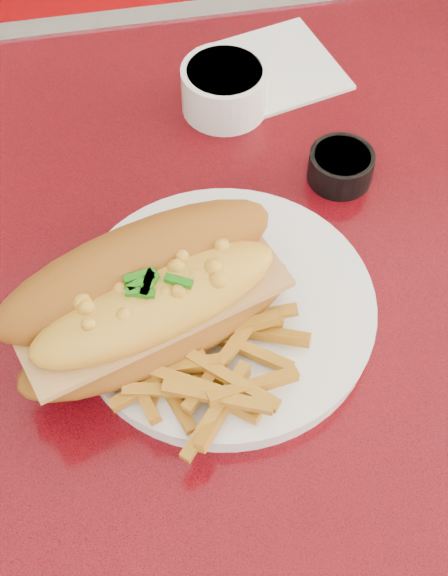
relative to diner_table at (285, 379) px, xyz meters
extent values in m
plane|color=silver|center=(0.00, 0.00, -0.61)|extent=(8.00, 8.00, 0.00)
cube|color=#B30B18|center=(0.00, 0.00, 0.14)|extent=(1.20, 0.80, 0.04)
cube|color=silver|center=(0.00, 0.40, 0.14)|extent=(1.22, 0.03, 0.04)
cylinder|color=silver|center=(0.00, 0.00, -0.24)|extent=(0.09, 0.09, 0.72)
cylinder|color=silver|center=(0.00, 0.00, -0.59)|extent=(0.52, 0.52, 0.03)
cube|color=#9D0A0D|center=(0.00, 0.78, -0.38)|extent=(1.20, 0.50, 0.45)
cylinder|color=white|center=(-0.07, -0.01, 0.17)|extent=(0.25, 0.25, 0.02)
cylinder|color=white|center=(-0.07, -0.01, 0.18)|extent=(0.26, 0.26, 0.00)
ellipsoid|color=#A05C19|center=(-0.12, -0.04, 0.20)|extent=(0.25, 0.15, 0.05)
cube|color=tan|center=(-0.12, -0.04, 0.22)|extent=(0.22, 0.12, 0.01)
ellipsoid|color=gold|center=(-0.12, -0.04, 0.23)|extent=(0.21, 0.12, 0.05)
ellipsoid|color=#A05C19|center=(-0.13, -0.01, 0.24)|extent=(0.25, 0.15, 0.09)
cube|color=silver|center=(-0.09, -0.07, 0.18)|extent=(0.07, 0.11, 0.00)
cube|color=silver|center=(-0.13, -0.01, 0.18)|extent=(0.03, 0.04, 0.00)
cylinder|color=white|center=(-0.02, 0.24, 0.19)|extent=(0.10, 0.10, 0.05)
cylinder|color=black|center=(-0.02, 0.24, 0.21)|extent=(0.09, 0.09, 0.01)
cylinder|color=black|center=(0.07, 0.12, 0.18)|extent=(0.08, 0.08, 0.03)
cylinder|color=#F18757|center=(0.07, 0.12, 0.19)|extent=(0.07, 0.07, 0.01)
cube|color=white|center=(0.05, 0.28, 0.16)|extent=(0.15, 0.15, 0.00)
camera|label=1|loc=(-0.14, -0.38, 0.73)|focal=50.00mm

